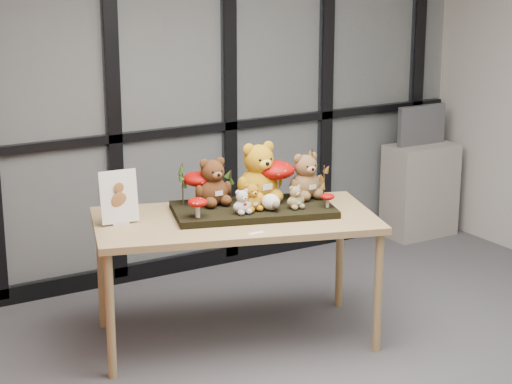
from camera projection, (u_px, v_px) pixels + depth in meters
room_shell at (399, 91)px, 4.33m from camera, size 5.00×5.00×5.00m
glass_partition at (172, 80)px, 6.45m from camera, size 4.90×0.06×2.78m
display_table at (235, 228)px, 5.49m from camera, size 1.83×1.29×0.78m
diorama_tray at (253, 210)px, 5.56m from camera, size 1.05×0.74×0.04m
bear_pooh_yellow at (258, 169)px, 5.62m from camera, size 0.38×0.36×0.40m
bear_brown_medium at (212, 179)px, 5.56m from camera, size 0.29×0.28×0.32m
bear_tan_back at (305, 173)px, 5.70m from camera, size 0.29×0.28×0.31m
bear_small_yellow at (252, 195)px, 5.44m from camera, size 0.17×0.16×0.18m
bear_white_bow at (242, 200)px, 5.39m from camera, size 0.15×0.14×0.16m
bear_beige_small at (295, 196)px, 5.49m from camera, size 0.14×0.14×0.15m
plush_cream_hedgehog at (271, 201)px, 5.46m from camera, size 0.10×0.10×0.11m
mushroom_back_left at (199, 186)px, 5.60m from camera, size 0.19×0.19×0.21m
mushroom_back_right at (275, 179)px, 5.66m from camera, size 0.24×0.24×0.27m
mushroom_front_left at (198, 207)px, 5.31m from camera, size 0.12×0.12×0.13m
mushroom_front_right at (328, 200)px, 5.52m from camera, size 0.08×0.08×0.09m
sprig_green_far_left at (183, 184)px, 5.55m from camera, size 0.05×0.05×0.26m
sprig_green_mid_left at (207, 184)px, 5.63m from camera, size 0.05×0.05×0.22m
sprig_dry_far_right at (312, 174)px, 5.69m from camera, size 0.05×0.05×0.31m
sprig_dry_mid_right at (324, 184)px, 5.59m from camera, size 0.05×0.05×0.24m
sprig_green_centre at (231, 185)px, 5.68m from camera, size 0.05×0.05×0.18m
sign_holder at (119, 199)px, 5.31m from camera, size 0.23×0.07×0.32m
label_card at (256, 233)px, 5.18m from camera, size 0.09×0.03×0.00m
cabinet at (420, 190)px, 7.59m from camera, size 0.57×0.33×0.76m
monitor at (422, 125)px, 7.46m from camera, size 0.45×0.05×0.32m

